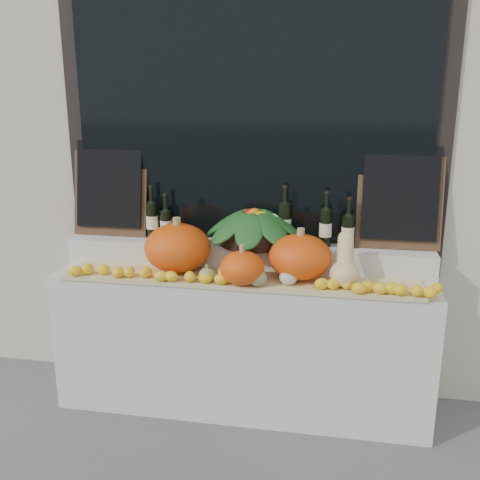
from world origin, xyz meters
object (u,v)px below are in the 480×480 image
pumpkin_right (300,257)px  butternut_squash (345,265)px  pumpkin_left (178,248)px  produce_bowl (254,226)px  wine_bottle_tall (284,223)px

pumpkin_right → butternut_squash: size_ratio=1.22×
butternut_squash → pumpkin_left: bearing=175.5°
butternut_squash → produce_bowl: produce_bowl is taller
produce_bowl → pumpkin_right: bearing=-34.9°
butternut_squash → produce_bowl: size_ratio=0.46×
wine_bottle_tall → pumpkin_right: bearing=-65.6°
pumpkin_right → wine_bottle_tall: 0.32m
pumpkin_right → produce_bowl: size_ratio=0.56×
pumpkin_right → wine_bottle_tall: (-0.12, 0.26, 0.13)m
pumpkin_left → wine_bottle_tall: wine_bottle_tall is taller
butternut_squash → wine_bottle_tall: (-0.37, 0.33, 0.15)m
produce_bowl → pumpkin_left: bearing=-154.9°
pumpkin_right → butternut_squash: (0.25, -0.07, -0.01)m
pumpkin_left → produce_bowl: size_ratio=0.62×
wine_bottle_tall → pumpkin_left: bearing=-157.5°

